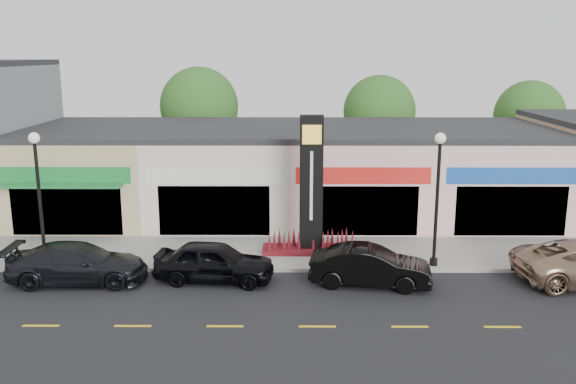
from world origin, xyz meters
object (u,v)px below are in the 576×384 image
at_px(pylon_sign, 311,205).
at_px(car_black_sedan, 214,262).
at_px(car_black_conv, 370,266).
at_px(car_dark_sedan, 78,263).
at_px(lamp_west_near, 38,186).
at_px(lamp_east_near, 438,186).

xyz_separation_m(pylon_sign, car_black_sedan, (-3.83, -3.14, -1.49)).
distance_m(pylon_sign, car_black_conv, 4.42).
distance_m(car_dark_sedan, car_black_sedan, 5.25).
height_order(pylon_sign, car_dark_sedan, pylon_sign).
bearing_deg(lamp_west_near, lamp_east_near, 0.00).
xyz_separation_m(lamp_west_near, lamp_east_near, (16.00, 0.00, 0.00)).
bearing_deg(lamp_east_near, car_black_conv, -146.96).
bearing_deg(lamp_west_near, car_black_conv, -8.02).
relative_size(lamp_west_near, car_black_sedan, 1.19).
height_order(lamp_west_near, pylon_sign, pylon_sign).
height_order(pylon_sign, car_black_conv, pylon_sign).
bearing_deg(car_dark_sedan, lamp_west_near, 48.61).
height_order(lamp_west_near, car_black_sedan, lamp_west_near).
relative_size(pylon_sign, car_black_conv, 1.31).
relative_size(lamp_west_near, car_black_conv, 1.20).
height_order(car_black_sedan, car_black_conv, car_black_sedan).
relative_size(lamp_west_near, pylon_sign, 0.91).
bearing_deg(lamp_west_near, car_dark_sedan, -39.99).
xyz_separation_m(pylon_sign, car_black_conv, (2.15, -3.55, -1.52)).
height_order(lamp_east_near, pylon_sign, pylon_sign).
xyz_separation_m(car_black_sedan, car_black_conv, (5.98, -0.41, -0.03)).
bearing_deg(lamp_west_near, car_black_sedan, -11.38).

